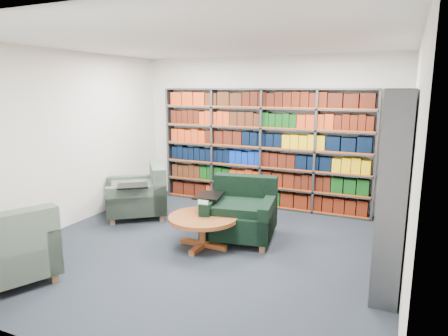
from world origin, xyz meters
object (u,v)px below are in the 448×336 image
at_px(chair_teal_left, 142,195).
at_px(chair_teal_front, 5,253).
at_px(chair_green_right, 241,214).
at_px(coffee_table, 203,223).

height_order(chair_teal_left, chair_teal_front, chair_teal_front).
bearing_deg(chair_teal_front, chair_green_right, 52.71).
distance_m(chair_teal_left, chair_green_right, 2.00).
height_order(chair_green_right, chair_teal_front, chair_teal_front).
distance_m(chair_teal_left, coffee_table, 1.86).
distance_m(chair_green_right, coffee_table, 0.69).
relative_size(chair_teal_left, chair_green_right, 1.12).
bearing_deg(chair_teal_left, chair_teal_front, -88.10).
relative_size(chair_green_right, coffee_table, 1.27).
bearing_deg(chair_teal_front, coffee_table, 50.32).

